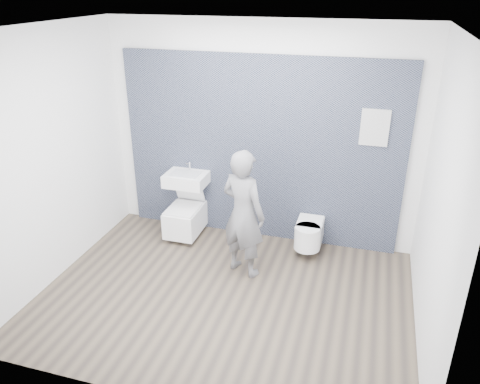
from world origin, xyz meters
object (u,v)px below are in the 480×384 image
(toilet_rounded, at_px, (309,234))
(visitor, at_px, (243,214))
(washbasin, at_px, (186,179))
(toilet_square, at_px, (185,218))

(toilet_rounded, bearing_deg, visitor, -137.34)
(washbasin, relative_size, visitor, 0.35)
(visitor, bearing_deg, toilet_rounded, -116.50)
(toilet_square, distance_m, toilet_rounded, 1.67)
(washbasin, bearing_deg, toilet_square, -90.00)
(toilet_rounded, bearing_deg, toilet_square, -179.40)
(washbasin, xyz_separation_m, visitor, (0.99, -0.70, -0.03))
(toilet_square, relative_size, visitor, 0.51)
(washbasin, bearing_deg, visitor, -35.40)
(toilet_square, relative_size, toilet_rounded, 1.40)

